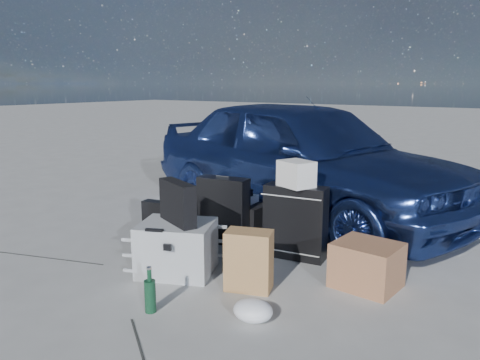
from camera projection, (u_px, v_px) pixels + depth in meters
name	position (u px, v px, depth m)	size (l,w,h in m)	color
ground	(180.00, 274.00, 3.78)	(60.00, 60.00, 0.00)	#9F9F9A
car	(301.00, 157.00, 5.33)	(1.62, 4.02, 1.37)	#2E4895
pelican_case	(177.00, 248.00, 3.76)	(0.57, 0.47, 0.42)	gray
laptop_bag	(177.00, 202.00, 3.69)	(0.45, 0.11, 0.34)	black
briefcase	(167.00, 222.00, 4.49)	(0.51, 0.11, 0.40)	black
suitcase_left	(223.00, 210.00, 4.46)	(0.49, 0.18, 0.64)	black
suitcase_right	(295.00, 222.00, 4.07)	(0.54, 0.19, 0.65)	black
white_carton	(296.00, 174.00, 3.96)	(0.28, 0.22, 0.22)	silver
duffel_bag	(235.00, 218.00, 4.73)	(0.68, 0.29, 0.34)	black
flat_box_white	(233.00, 199.00, 4.68)	(0.42, 0.32, 0.07)	silver
flat_box_black	(235.00, 192.00, 4.68)	(0.31, 0.22, 0.07)	black
kraft_bag	(249.00, 260.00, 3.45)	(0.34, 0.20, 0.45)	#A27B46
cardboard_box	(367.00, 265.00, 3.51)	(0.46, 0.40, 0.34)	#976442
plastic_bag	(253.00, 310.00, 3.01)	(0.26, 0.22, 0.15)	silver
green_bottle	(150.00, 291.00, 3.12)	(0.08, 0.08, 0.30)	#10331F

